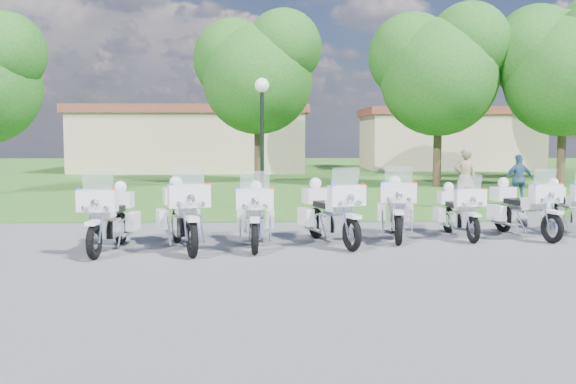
{
  "coord_description": "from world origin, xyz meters",
  "views": [
    {
      "loc": [
        -0.94,
        -13.52,
        2.24
      ],
      "look_at": [
        -0.57,
        1.2,
        0.95
      ],
      "focal_mm": 40.0,
      "sensor_mm": 36.0,
      "label": 1
    }
  ],
  "objects_px": {
    "motorcycle_0": "(110,216)",
    "motorcycle_4": "(396,207)",
    "motorcycle_3": "(330,211)",
    "motorcycle_7": "(568,205)",
    "motorcycle_6": "(523,207)",
    "lamp_post": "(262,110)",
    "motorcycle_2": "(255,214)",
    "bystander_c": "(519,180)",
    "bystander_a": "(465,179)",
    "motorcycle_1": "(182,213)",
    "motorcycle_5": "(458,210)"
  },
  "relations": [
    {
      "from": "motorcycle_2",
      "to": "motorcycle_3",
      "type": "height_order",
      "value": "motorcycle_3"
    },
    {
      "from": "motorcycle_5",
      "to": "lamp_post",
      "type": "xyz_separation_m",
      "value": [
        -4.44,
        5.51,
        2.43
      ]
    },
    {
      "from": "motorcycle_1",
      "to": "bystander_c",
      "type": "xyz_separation_m",
      "value": [
        9.77,
        7.77,
        0.11
      ]
    },
    {
      "from": "motorcycle_4",
      "to": "lamp_post",
      "type": "height_order",
      "value": "lamp_post"
    },
    {
      "from": "motorcycle_5",
      "to": "motorcycle_6",
      "type": "distance_m",
      "value": 1.45
    },
    {
      "from": "motorcycle_0",
      "to": "motorcycle_3",
      "type": "relative_size",
      "value": 1.03
    },
    {
      "from": "motorcycle_2",
      "to": "motorcycle_7",
      "type": "relative_size",
      "value": 1.06
    },
    {
      "from": "motorcycle_4",
      "to": "motorcycle_7",
      "type": "height_order",
      "value": "motorcycle_4"
    },
    {
      "from": "motorcycle_0",
      "to": "motorcycle_5",
      "type": "bearing_deg",
      "value": -165.66
    },
    {
      "from": "motorcycle_1",
      "to": "motorcycle_2",
      "type": "distance_m",
      "value": 1.46
    },
    {
      "from": "bystander_c",
      "to": "motorcycle_4",
      "type": "bearing_deg",
      "value": 46.3
    },
    {
      "from": "motorcycle_4",
      "to": "motorcycle_0",
      "type": "bearing_deg",
      "value": 21.15
    },
    {
      "from": "motorcycle_5",
      "to": "bystander_c",
      "type": "relative_size",
      "value": 1.29
    },
    {
      "from": "bystander_a",
      "to": "bystander_c",
      "type": "distance_m",
      "value": 2.26
    },
    {
      "from": "motorcycle_0",
      "to": "motorcycle_3",
      "type": "bearing_deg",
      "value": -168.44
    },
    {
      "from": "motorcycle_1",
      "to": "bystander_a",
      "type": "distance_m",
      "value": 10.31
    },
    {
      "from": "lamp_post",
      "to": "motorcycle_7",
      "type": "bearing_deg",
      "value": -33.73
    },
    {
      "from": "motorcycle_1",
      "to": "bystander_c",
      "type": "relative_size",
      "value": 1.5
    },
    {
      "from": "motorcycle_1",
      "to": "lamp_post",
      "type": "height_order",
      "value": "lamp_post"
    },
    {
      "from": "motorcycle_3",
      "to": "motorcycle_4",
      "type": "distance_m",
      "value": 1.68
    },
    {
      "from": "motorcycle_1",
      "to": "motorcycle_4",
      "type": "bearing_deg",
      "value": 178.1
    },
    {
      "from": "motorcycle_1",
      "to": "motorcycle_3",
      "type": "bearing_deg",
      "value": 172.91
    },
    {
      "from": "motorcycle_0",
      "to": "motorcycle_4",
      "type": "xyz_separation_m",
      "value": [
        5.91,
        1.38,
        0.01
      ]
    },
    {
      "from": "motorcycle_3",
      "to": "bystander_c",
      "type": "xyz_separation_m",
      "value": [
        6.79,
        7.25,
        0.14
      ]
    },
    {
      "from": "motorcycle_4",
      "to": "motorcycle_5",
      "type": "height_order",
      "value": "motorcycle_4"
    },
    {
      "from": "motorcycle_7",
      "to": "bystander_a",
      "type": "xyz_separation_m",
      "value": [
        -0.99,
        4.8,
        0.31
      ]
    },
    {
      "from": "motorcycle_3",
      "to": "motorcycle_7",
      "type": "bearing_deg",
      "value": 174.86
    },
    {
      "from": "motorcycle_5",
      "to": "bystander_c",
      "type": "xyz_separation_m",
      "value": [
        3.85,
        6.43,
        0.22
      ]
    },
    {
      "from": "motorcycle_7",
      "to": "lamp_post",
      "type": "distance_m",
      "value": 9.02
    },
    {
      "from": "motorcycle_0",
      "to": "motorcycle_1",
      "type": "height_order",
      "value": "motorcycle_1"
    },
    {
      "from": "motorcycle_0",
      "to": "motorcycle_6",
      "type": "distance_m",
      "value": 8.89
    },
    {
      "from": "motorcycle_3",
      "to": "motorcycle_7",
      "type": "distance_m",
      "value": 5.92
    },
    {
      "from": "motorcycle_1",
      "to": "motorcycle_4",
      "type": "xyz_separation_m",
      "value": [
        4.51,
        1.22,
        -0.04
      ]
    },
    {
      "from": "motorcycle_6",
      "to": "bystander_a",
      "type": "height_order",
      "value": "bystander_a"
    },
    {
      "from": "motorcycle_2",
      "to": "motorcycle_7",
      "type": "distance_m",
      "value": 7.49
    },
    {
      "from": "motorcycle_1",
      "to": "lamp_post",
      "type": "relative_size",
      "value": 0.62
    },
    {
      "from": "bystander_a",
      "to": "motorcycle_1",
      "type": "bearing_deg",
      "value": 47.98
    },
    {
      "from": "motorcycle_0",
      "to": "lamp_post",
      "type": "distance_m",
      "value": 7.93
    },
    {
      "from": "motorcycle_3",
      "to": "bystander_c",
      "type": "distance_m",
      "value": 9.93
    },
    {
      "from": "motorcycle_3",
      "to": "motorcycle_7",
      "type": "height_order",
      "value": "motorcycle_3"
    },
    {
      "from": "motorcycle_5",
      "to": "motorcycle_4",
      "type": "bearing_deg",
      "value": 1.0
    },
    {
      "from": "motorcycle_4",
      "to": "lamp_post",
      "type": "distance_m",
      "value": 6.81
    },
    {
      "from": "motorcycle_1",
      "to": "lamp_post",
      "type": "bearing_deg",
      "value": -119.3
    },
    {
      "from": "motorcycle_6",
      "to": "motorcycle_2",
      "type": "bearing_deg",
      "value": -5.22
    },
    {
      "from": "motorcycle_5",
      "to": "lamp_post",
      "type": "relative_size",
      "value": 0.53
    },
    {
      "from": "motorcycle_4",
      "to": "motorcycle_7",
      "type": "distance_m",
      "value": 4.28
    },
    {
      "from": "motorcycle_6",
      "to": "lamp_post",
      "type": "height_order",
      "value": "lamp_post"
    },
    {
      "from": "motorcycle_2",
      "to": "motorcycle_4",
      "type": "distance_m",
      "value": 3.23
    },
    {
      "from": "motorcycle_0",
      "to": "motorcycle_2",
      "type": "distance_m",
      "value": 2.86
    },
    {
      "from": "motorcycle_4",
      "to": "motorcycle_6",
      "type": "distance_m",
      "value": 2.86
    }
  ]
}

